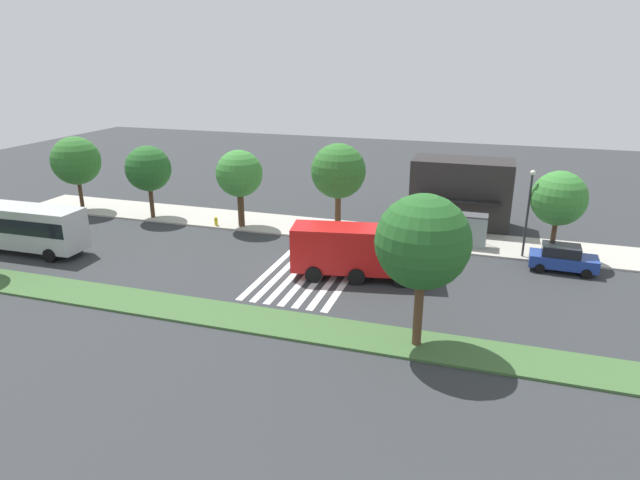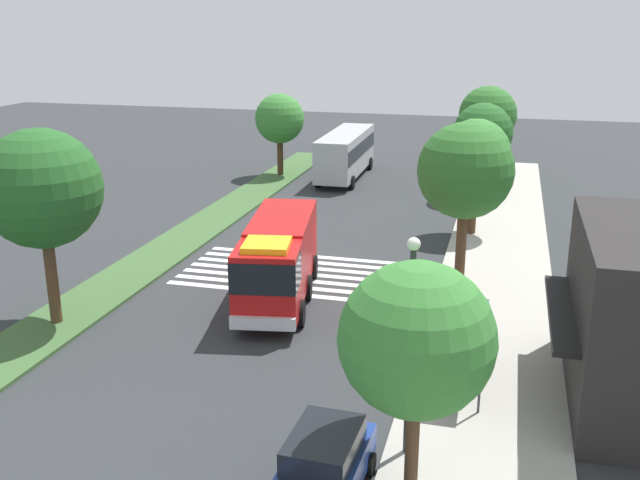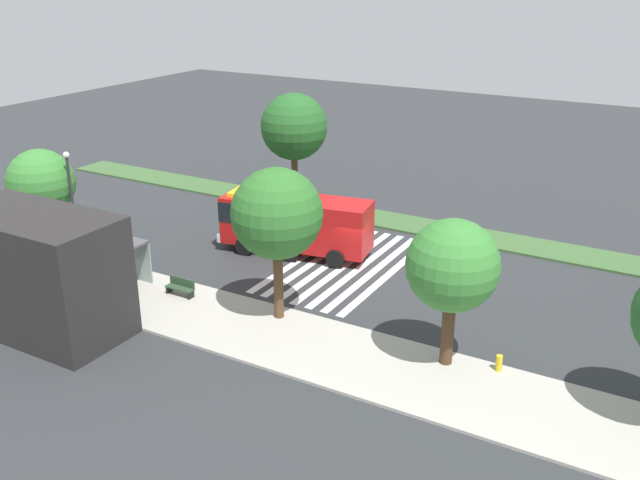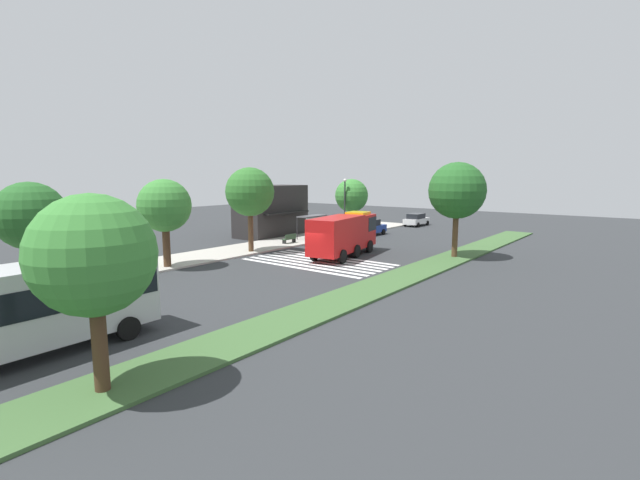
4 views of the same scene
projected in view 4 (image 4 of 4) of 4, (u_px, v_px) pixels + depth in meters
The scene contains 19 objects.
ground_plane at pixel (310, 264), 34.85m from camera, with size 120.00×120.00×0.00m, color #2D3033.
sidewalk at pixel (233, 251), 40.34m from camera, with size 60.00×5.21×0.14m, color #ADA89E.
median_strip at pixel (402, 277), 30.01m from camera, with size 60.00×3.00×0.14m, color #3D6033.
crosswalk at pixel (318, 262), 35.62m from camera, with size 5.85×11.61×0.01m.
fire_truck at pixel (345, 233), 38.18m from camera, with size 9.35×4.06×3.60m.
parked_car_west at pixel (370, 227), 51.40m from camera, with size 4.44×2.23×1.83m.
parked_car_mid at pixel (416, 219), 60.91m from camera, with size 4.84×2.17×1.69m.
transit_bus at pixel (14, 307), 16.43m from camera, with size 10.48×2.97×3.51m.
bus_stop_shelter at pixel (314, 222), 47.57m from camera, with size 3.50×1.40×2.46m.
bench_near_shelter at pixel (290, 239), 44.63m from camera, with size 1.60×0.50×0.90m.
street_lamp at pixel (345, 202), 50.14m from camera, with size 0.36×0.36×6.34m.
storefront_building at pixel (271, 211), 50.40m from camera, with size 8.22×4.91×5.74m.
sidewalk_tree_west at pixel (31, 216), 25.80m from camera, with size 3.96×3.96×6.40m.
sidewalk_tree_center at pixel (165, 206), 32.62m from camera, with size 3.88×3.88×6.49m.
sidewalk_tree_east at pixel (250, 192), 39.16m from camera, with size 4.29×4.29×7.44m.
sidewalk_tree_far_east at pixel (351, 196), 51.81m from camera, with size 3.84×3.84×6.31m.
median_tree_far_west at pixel (93, 256), 13.56m from camera, with size 3.78×3.78×6.24m.
median_tree_west at pixel (457, 191), 36.48m from camera, with size 4.64×4.64×7.83m.
fire_hydrant at pixel (144, 267), 31.23m from camera, with size 0.28×0.28×0.70m, color gold.
Camera 4 is at (-26.54, -21.60, 6.91)m, focal length 25.01 mm.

